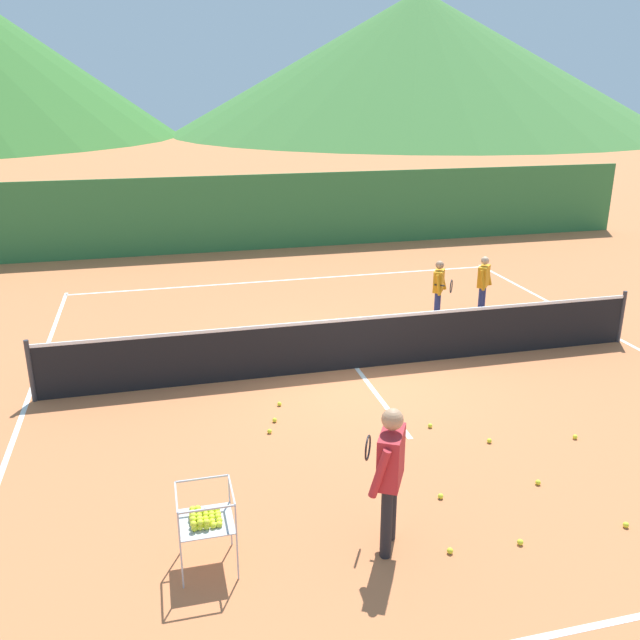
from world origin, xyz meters
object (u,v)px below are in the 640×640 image
at_px(tennis_ball_7, 441,496).
at_px(tennis_ball_8, 538,482).
at_px(ball_cart, 204,519).
at_px(tennis_ball_10, 575,437).
at_px(student_1, 484,280).
at_px(tennis_ball_5, 275,420).
at_px(tennis_ball_0, 270,431).
at_px(tennis_ball_3, 626,525).
at_px(tennis_ball_2, 520,542).
at_px(instructor, 390,466).
at_px(tennis_ball_1, 450,551).
at_px(tennis_ball_6, 430,426).
at_px(tennis_ball_4, 489,441).
at_px(tennis_ball_9, 279,404).
at_px(student_0, 439,285).
at_px(tennis_net, 357,342).

bearing_deg(tennis_ball_7, tennis_ball_8, -0.92).
relative_size(ball_cart, tennis_ball_10, 13.22).
bearing_deg(student_1, tennis_ball_5, -144.32).
relative_size(tennis_ball_0, tennis_ball_3, 1.00).
bearing_deg(tennis_ball_0, tennis_ball_2, -54.62).
bearing_deg(instructor, tennis_ball_10, 24.88).
distance_m(tennis_ball_0, tennis_ball_7, 2.77).
xyz_separation_m(tennis_ball_1, tennis_ball_2, (0.82, -0.06, 0.00)).
xyz_separation_m(ball_cart, tennis_ball_6, (3.50, 2.26, -0.56)).
height_order(tennis_ball_2, tennis_ball_4, same).
distance_m(tennis_ball_3, tennis_ball_9, 5.21).
xyz_separation_m(ball_cart, tennis_ball_4, (4.14, 1.63, -0.56)).
distance_m(tennis_ball_0, tennis_ball_9, 0.90).
xyz_separation_m(tennis_ball_2, tennis_ball_6, (0.10, 2.76, 0.00)).
distance_m(tennis_ball_1, tennis_ball_9, 4.12).
distance_m(ball_cart, tennis_ball_0, 2.96).
height_order(tennis_ball_0, tennis_ball_5, same).
bearing_deg(tennis_ball_9, tennis_ball_8, -47.22).
distance_m(student_0, tennis_ball_1, 7.84).
relative_size(ball_cart, tennis_ball_0, 13.22).
xyz_separation_m(student_1, tennis_ball_4, (-2.53, -5.24, -0.76)).
bearing_deg(tennis_ball_1, tennis_ball_3, -1.97).
bearing_deg(tennis_ball_5, tennis_ball_10, -20.87).
bearing_deg(tennis_ball_4, tennis_ball_7, -138.33).
height_order(instructor, tennis_ball_6, instructor).
bearing_deg(tennis_ball_4, tennis_ball_1, -126.82).
relative_size(ball_cart, tennis_ball_8, 13.22).
bearing_deg(tennis_ball_3, tennis_net, 107.69).
bearing_deg(student_0, tennis_ball_1, -112.50).
height_order(tennis_ball_0, tennis_ball_8, same).
distance_m(tennis_net, tennis_ball_6, 2.48).
bearing_deg(student_0, tennis_net, -139.71).
height_order(tennis_ball_1, tennis_ball_7, same).
relative_size(tennis_ball_3, tennis_ball_6, 1.00).
relative_size(tennis_ball_3, tennis_ball_10, 1.00).
bearing_deg(tennis_ball_0, tennis_ball_8, -34.97).
height_order(student_0, tennis_ball_8, student_0).
distance_m(tennis_ball_0, tennis_ball_4, 3.17).
bearing_deg(tennis_net, tennis_ball_3, -72.31).
height_order(ball_cart, tennis_ball_0, ball_cart).
relative_size(tennis_ball_4, tennis_ball_5, 1.00).
relative_size(tennis_ball_5, tennis_ball_7, 1.00).
height_order(student_0, tennis_ball_6, student_0).
bearing_deg(tennis_ball_8, tennis_net, 105.42).
relative_size(instructor, student_1, 1.27).
height_order(instructor, student_1, instructor).
bearing_deg(tennis_ball_7, ball_cart, -169.59).
relative_size(student_1, ball_cart, 1.48).
relative_size(ball_cart, tennis_ball_6, 13.22).
height_order(student_1, tennis_ball_2, student_1).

